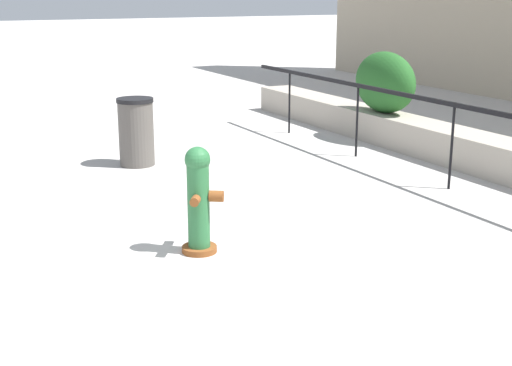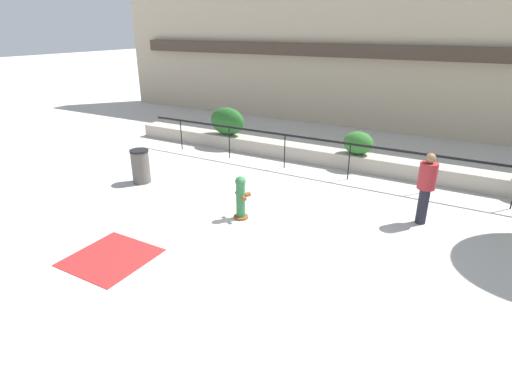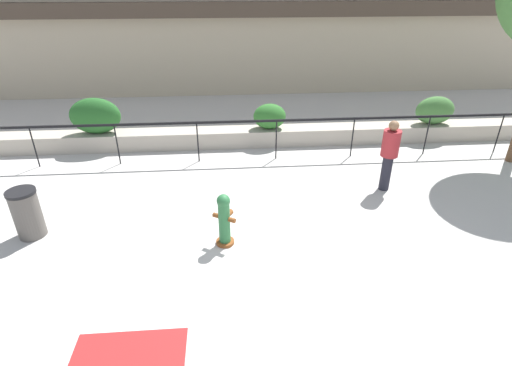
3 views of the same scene
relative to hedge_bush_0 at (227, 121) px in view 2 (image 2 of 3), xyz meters
The scene contains 10 objects.
ground_plane 7.92m from the hedge_bush_0, 49.77° to the right, with size 120.00×120.00×0.00m, color #BCB7B2.
building_facade 8.39m from the hedge_bush_0, 49.70° to the left, with size 30.00×1.36×8.00m.
planter_wall_low 5.13m from the hedge_bush_0, ahead, with size 18.00×0.70×0.50m, color #ADA393.
fence_railing_segment 5.19m from the hedge_bush_0, 12.23° to the right, with size 15.00×0.05×1.15m.
hedge_bush_0 is the anchor object (origin of this frame).
hedge_bush_1 5.01m from the hedge_bush_0, ahead, with size 0.96×0.70×0.74m, color #2D6B28.
fire_hydrant 6.14m from the hedge_bush_0, 53.83° to the right, with size 0.49×0.49×1.08m.
pedestrian 8.06m from the hedge_bush_0, 22.29° to the right, with size 0.56×0.56×1.73m.
tactile_warning_pad 8.16m from the hedge_bush_0, 73.85° to the right, with size 1.56×1.56×0.01m, color #B22323.
trash_bin 4.39m from the hedge_bush_0, 92.89° to the right, with size 0.55×0.55×1.01m.
Camera 2 is at (3.15, -6.38, 4.38)m, focal length 28.00 mm.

